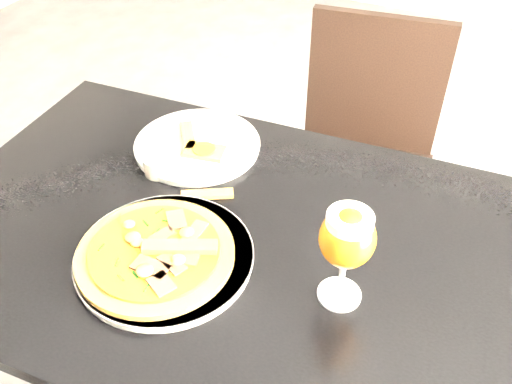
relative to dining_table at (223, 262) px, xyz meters
The scene contains 10 objects.
ground 0.69m from the dining_table, behind, with size 6.00×6.00×0.00m, color #515154.
dining_table is the anchor object (origin of this frame).
chair_far 0.70m from the dining_table, 80.88° to the left, with size 0.47×0.47×0.91m.
plate_main 0.16m from the dining_table, 117.50° to the right, with size 0.33×0.33×0.02m, color silver.
pizza 0.18m from the dining_table, 118.63° to the right, with size 0.29×0.29×0.03m.
plate_second 0.30m from the dining_table, 129.02° to the left, with size 0.29×0.29×0.02m, color silver.
crust_scraps 0.29m from the dining_table, 128.88° to the left, with size 0.16×0.13×0.01m.
loose_crust 0.15m from the dining_table, 132.72° to the left, with size 0.11×0.03×0.01m, color #925923.
sauce_cup 0.26m from the dining_table, 153.48° to the left, with size 0.06×0.06×0.04m.
beer_glass 0.35m from the dining_table, 11.01° to the right, with size 0.09×0.09×0.20m.
Camera 1 is at (0.61, -0.73, 1.54)m, focal length 40.00 mm.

